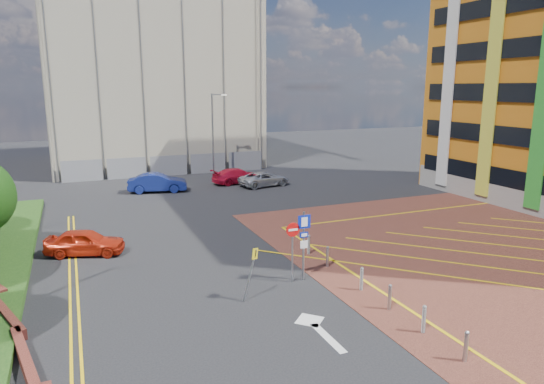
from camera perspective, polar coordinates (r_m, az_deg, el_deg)
ground at (r=21.37m, az=3.66°, el=-11.43°), size 140.00×140.00×0.00m
forecourt at (r=29.96m, az=28.60°, el=-5.91°), size 26.00×26.00×0.02m
lamp_back at (r=47.48m, az=-6.90°, el=7.05°), size 1.53×0.16×8.00m
sign_cluster at (r=21.63m, az=3.28°, el=-5.60°), size 1.17×0.12×3.20m
warning_sign at (r=19.85m, az=-2.39°, el=-8.86°), size 0.75×0.42×2.25m
bollard_row at (r=20.95m, az=11.50°, el=-10.77°), size 0.14×11.14×0.90m
construction_building at (r=58.23m, az=-14.40°, el=14.25°), size 21.20×19.20×22.00m
construction_fence at (r=49.10m, az=-10.90°, el=3.14°), size 21.60×0.06×2.00m
car_red_left at (r=27.15m, az=-21.14°, el=-5.51°), size 4.28×2.76×1.36m
car_blue_back at (r=41.46m, az=-13.32°, el=1.08°), size 5.03×2.67×1.57m
car_red_back at (r=44.14m, az=-4.05°, el=1.91°), size 4.94×2.47×1.38m
car_silver_back at (r=42.82m, az=-0.91°, el=1.55°), size 4.88×2.91×1.27m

